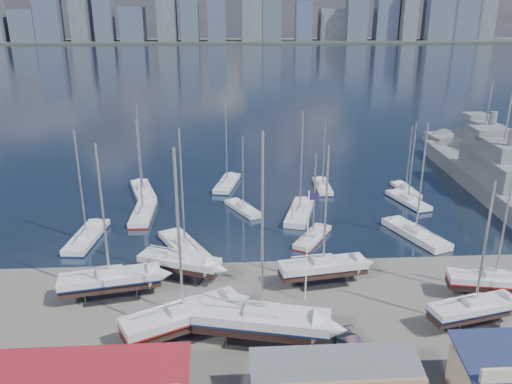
{
  "coord_description": "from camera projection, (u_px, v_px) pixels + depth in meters",
  "views": [
    {
      "loc": [
        -7.73,
        -53.42,
        27.59
      ],
      "look_at": [
        -3.89,
        8.0,
        6.06
      ],
      "focal_mm": 35.0,
      "sensor_mm": 36.0,
      "label": 1
    }
  ],
  "objects": [
    {
      "name": "sailboat_moored_2",
      "position": [
        143.0,
        192.0,
        82.6
      ],
      "size": [
        5.69,
        10.69,
        15.54
      ],
      "rotation": [
        0.0,
        0.0,
        1.86
      ],
      "color": "black",
      "rests_on": "water"
    },
    {
      "name": "sailboat_moored_8",
      "position": [
        322.0,
        187.0,
        84.99
      ],
      "size": [
        2.73,
        8.63,
        12.78
      ],
      "rotation": [
        0.0,
        0.0,
        1.53
      ],
      "color": "black",
      "rests_on": "water"
    },
    {
      "name": "sailboat_moored_9",
      "position": [
        415.0,
        235.0,
        66.18
      ],
      "size": [
        6.42,
        11.06,
        16.13
      ],
      "rotation": [
        0.0,
        0.0,
        1.91
      ],
      "color": "black",
      "rests_on": "water"
    },
    {
      "name": "sailboat_cradle_3",
      "position": [
        262.0,
        321.0,
        44.11
      ],
      "size": [
        12.59,
        6.17,
        19.34
      ],
      "rotation": [
        0.0,
        0.0,
        -0.24
      ],
      "color": "#2D2D33",
      "rests_on": "ground"
    },
    {
      "name": "sailboat_cradle_1",
      "position": [
        183.0,
        316.0,
        44.91
      ],
      "size": [
        11.33,
        7.81,
        17.83
      ],
      "rotation": [
        0.0,
        0.0,
        0.47
      ],
      "color": "#2D2D33",
      "rests_on": "ground"
    },
    {
      "name": "sailboat_moored_5",
      "position": [
        227.0,
        185.0,
        86.25
      ],
      "size": [
        5.0,
        10.32,
        14.86
      ],
      "rotation": [
        0.0,
        0.0,
        1.34
      ],
      "color": "black",
      "rests_on": "water"
    },
    {
      "name": "car_c",
      "position": [
        367.0,
        370.0,
        40.34
      ],
      "size": [
        2.51,
        5.04,
        1.37
      ],
      "primitive_type": "imported",
      "rotation": [
        0.0,
        0.0,
        0.05
      ],
      "color": "gray",
      "rests_on": "ground"
    },
    {
      "name": "naval_ship_east",
      "position": [
        497.0,
        184.0,
        82.27
      ],
      "size": [
        12.64,
        52.85,
        18.71
      ],
      "rotation": [
        0.0,
        0.0,
        1.49
      ],
      "color": "slate",
      "rests_on": "water"
    },
    {
      "name": "skyline",
      "position": [
        223.0,
        7.0,
        568.19
      ],
      "size": [
        639.14,
        43.8,
        107.69
      ],
      "color": "#475166",
      "rests_on": "far_shore"
    },
    {
      "name": "far_shore",
      "position": [
        230.0,
        42.0,
        587.08
      ],
      "size": [
        1400.0,
        80.0,
        2.2
      ],
      "primitive_type": "cube",
      "color": "#2D332D",
      "rests_on": "ground"
    },
    {
      "name": "sailboat_cradle_6",
      "position": [
        494.0,
        281.0,
        51.17
      ],
      "size": [
        9.59,
        4.41,
        15.04
      ],
      "rotation": [
        0.0,
        0.0,
        -0.2
      ],
      "color": "#2D2D33",
      "rests_on": "ground"
    },
    {
      "name": "sailboat_moored_0",
      "position": [
        87.0,
        238.0,
        65.24
      ],
      "size": [
        3.92,
        10.63,
        15.53
      ],
      "rotation": [
        0.0,
        0.0,
        1.47
      ],
      "color": "black",
      "rests_on": "water"
    },
    {
      "name": "sailboat_moored_10",
      "position": [
        408.0,
        201.0,
        78.42
      ],
      "size": [
        4.83,
        9.43,
        13.57
      ],
      "rotation": [
        0.0,
        0.0,
        1.84
      ],
      "color": "black",
      "rests_on": "water"
    },
    {
      "name": "sailboat_moored_7",
      "position": [
        300.0,
        214.0,
        73.45
      ],
      "size": [
        6.0,
        11.15,
        16.22
      ],
      "rotation": [
        0.0,
        0.0,
        1.28
      ],
      "color": "black",
      "rests_on": "water"
    },
    {
      "name": "sailboat_cradle_0",
      "position": [
        110.0,
        280.0,
        51.32
      ],
      "size": [
        10.63,
        4.78,
        16.55
      ],
      "rotation": [
        0.0,
        0.0,
        0.19
      ],
      "color": "#2D2D33",
      "rests_on": "ground"
    },
    {
      "name": "car_b",
      "position": [
        301.0,
        367.0,
        40.51
      ],
      "size": [
        4.82,
        2.25,
        1.53
      ],
      "primitive_type": "imported",
      "rotation": [
        0.0,
        0.0,
        1.43
      ],
      "color": "gray",
      "rests_on": "ground"
    },
    {
      "name": "sailboat_moored_1",
      "position": [
        143.0,
        214.0,
        73.2
      ],
      "size": [
        2.89,
        10.12,
        15.1
      ],
      "rotation": [
        0.0,
        0.0,
        1.56
      ],
      "color": "black",
      "rests_on": "water"
    },
    {
      "name": "sailboat_cradle_5",
      "position": [
        474.0,
        308.0,
        46.47
      ],
      "size": [
        9.24,
        4.47,
        14.52
      ],
      "rotation": [
        0.0,
        0.0,
        0.23
      ],
      "color": "#2D2D33",
      "rests_on": "ground"
    },
    {
      "name": "sailboat_cradle_4",
      "position": [
        323.0,
        267.0,
        54.05
      ],
      "size": [
        9.83,
        4.12,
        15.6
      ],
      "rotation": [
        0.0,
        0.0,
        0.16
      ],
      "color": "#2D2D33",
      "rests_on": "ground"
    },
    {
      "name": "water",
      "position": [
        235.0,
        61.0,
        342.56
      ],
      "size": [
        1400.0,
        600.0,
        0.4
      ],
      "primitive_type": "cube",
      "color": "#1A2C3D",
      "rests_on": "ground"
    },
    {
      "name": "sailboat_moored_11",
      "position": [
        406.0,
        190.0,
        83.42
      ],
      "size": [
        2.86,
        8.02,
        11.76
      ],
      "rotation": [
        0.0,
        0.0,
        1.66
      ],
      "color": "black",
      "rests_on": "water"
    },
    {
      "name": "sailboat_moored_3",
      "position": [
        185.0,
        249.0,
        62.18
      ],
      "size": [
        7.68,
        11.16,
        16.38
      ],
      "rotation": [
        0.0,
        0.0,
        2.04
      ],
      "color": "black",
      "rests_on": "water"
    },
    {
      "name": "car_d",
      "position": [
        357.0,
        353.0,
        42.18
      ],
      "size": [
        3.67,
        6.05,
        1.64
      ],
      "primitive_type": "imported",
      "rotation": [
        0.0,
        0.0,
        0.26
      ],
      "color": "gray",
      "rests_on": "ground"
    },
    {
      "name": "sailboat_moored_4",
      "position": [
        243.0,
        209.0,
        75.21
      ],
      "size": [
        5.66,
        8.14,
        12.09
      ],
      "rotation": [
        0.0,
        0.0,
        2.05
      ],
      "color": "black",
      "rests_on": "water"
    },
    {
      "name": "flagpole",
      "position": [
        308.0,
        239.0,
        49.27
      ],
      "size": [
        1.06,
        0.12,
        11.99
      ],
      "color": "white",
      "rests_on": "ground"
    },
    {
      "name": "ground",
      "position": [
        305.0,
        306.0,
        50.47
      ],
      "size": [
        1400.0,
        1400.0,
        0.0
      ],
      "primitive_type": "plane",
      "color": "#605E59",
      "rests_on": "ground"
    },
    {
      "name": "sailboat_moored_6",
      "position": [
        313.0,
        238.0,
        65.4
      ],
      "size": [
        6.23,
        8.17,
        12.23
      ],
      "rotation": [
        0.0,
        0.0,
        1.02
      ],
      "color": "black",
      "rests_on": "water"
    },
    {
      "name": "naval_ship_west",
      "position": [
        481.0,
        155.0,
        100.01
      ],
      "size": [
        8.9,
        39.83,
        17.55
      ],
      "rotation": [
        0.0,
        0.0,
        1.64
      ],
      "color": "slate",
      "rests_on": "water"
    },
    {
      "name": "sailboat_cradle_2",
      "position": [
        180.0,
        262.0,
        55.17
      ],
      "size": [
        9.5,
        5.84,
        15.09
      ],
      "rotation": [
        0.0,
        0.0,
        -0.38
      ],
      "color": "#2D2D33",
      "rests_on": "ground"
    }
  ]
}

